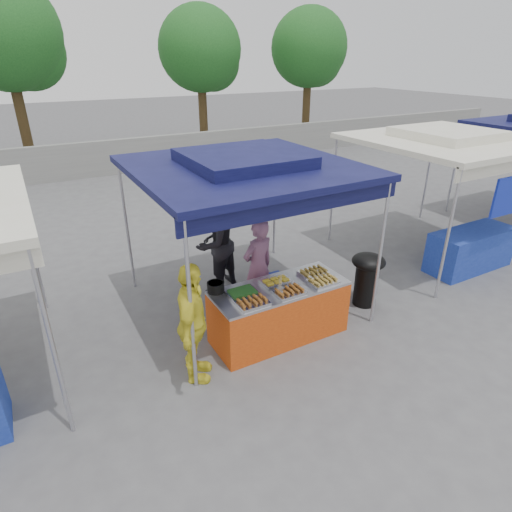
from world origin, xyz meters
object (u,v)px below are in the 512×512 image
vendor_table (279,312)px  helper_man (214,243)px  customer_person (193,324)px  cooking_pot (216,287)px  wok_burner (367,275)px  vendor_woman (258,267)px

vendor_table → helper_man: 1.87m
vendor_table → customer_person: size_ratio=1.21×
helper_man → cooking_pot: bearing=37.8°
vendor_table → wok_burner: 1.78m
vendor_woman → customer_person: 1.82m
vendor_table → vendor_woman: vendor_woman is taller
cooking_pot → vendor_table: bearing=-20.6°
vendor_woman → customer_person: size_ratio=0.97×
vendor_table → wok_burner: size_ratio=2.15×
vendor_table → helper_man: size_ratio=1.11×
cooking_pot → helper_man: 1.60m
wok_burner → helper_man: (-1.99, 1.72, 0.35)m
cooking_pot → wok_burner: bearing=-5.4°
vendor_table → helper_man: (-0.22, 1.79, 0.47)m
wok_burner → vendor_woman: (-1.70, 0.69, 0.25)m
vendor_table → cooking_pot: size_ratio=8.22×
helper_man → vendor_table: bearing=68.3°
helper_man → customer_person: size_ratio=1.09×
vendor_woman → helper_man: bearing=-85.1°
cooking_pot → vendor_woman: bearing=25.5°
vendor_woman → wok_burner: bearing=146.5°
cooking_pot → helper_man: (0.64, 1.47, -0.02)m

